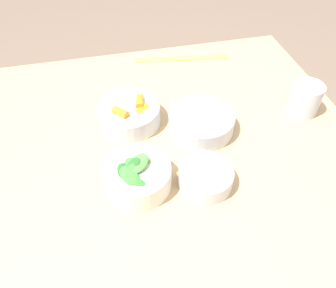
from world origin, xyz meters
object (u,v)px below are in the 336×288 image
object	(u,v)px
bowl_greens	(137,175)
bowl_beans_hotdog	(201,122)
ruler	(182,58)
bowl_cookies	(206,176)
cup	(305,99)
bowl_carrots	(129,113)

from	to	relation	value
bowl_greens	bowl_beans_hotdog	world-z (taller)	bowl_greens
bowl_greens	ruler	bearing A→B (deg)	64.64
bowl_cookies	cup	world-z (taller)	cup
ruler	cup	size ratio (longest dim) A/B	3.55
ruler	bowl_beans_hotdog	bearing A→B (deg)	-96.49
bowl_greens	bowl_cookies	distance (m)	0.16
cup	bowl_cookies	bearing A→B (deg)	-152.10
bowl_greens	ruler	xyz separation A→B (m)	(0.24, 0.50, -0.03)
bowl_carrots	bowl_beans_hotdog	distance (m)	0.20
bowl_beans_hotdog	bowl_cookies	bearing A→B (deg)	-104.00
bowl_greens	bowl_beans_hotdog	distance (m)	0.24
bowl_beans_hotdog	cup	size ratio (longest dim) A/B	1.94
bowl_beans_hotdog	cup	xyz separation A→B (m)	(0.30, 0.01, 0.02)
bowl_greens	bowl_cookies	bearing A→B (deg)	-11.87
bowl_beans_hotdog	ruler	distance (m)	0.36
bowl_carrots	bowl_greens	bearing A→B (deg)	-93.31
ruler	cup	xyz separation A→B (m)	(0.26, -0.35, 0.04)
ruler	bowl_cookies	bearing A→B (deg)	-99.05
ruler	bowl_carrots	bearing A→B (deg)	-128.65
bowl_carrots	ruler	xyz separation A→B (m)	(0.22, 0.28, -0.03)
bowl_carrots	bowl_cookies	xyz separation A→B (m)	(0.14, -0.25, -0.01)
bowl_greens	cup	world-z (taller)	cup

